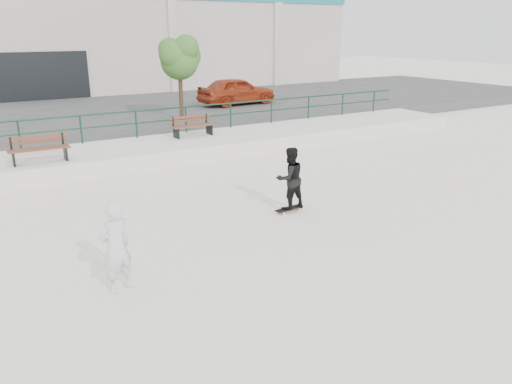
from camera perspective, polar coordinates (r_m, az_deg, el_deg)
ground at (r=9.70m, az=1.75°, el=-8.57°), size 120.00×120.00×0.00m
ledge at (r=17.89m, az=-15.07°, el=4.16°), size 30.00×3.00×0.50m
parking_strip at (r=26.03m, az=-20.56°, el=7.82°), size 60.00×14.00×0.50m
railing at (r=18.93m, az=-16.47°, el=7.86°), size 28.00×0.06×1.03m
commercial_building at (r=39.54m, az=-25.53°, el=16.68°), size 44.20×16.33×8.00m
bench_left at (r=16.56m, az=-23.56°, el=4.51°), size 1.78×0.57×0.81m
bench_right at (r=19.22m, az=-7.30°, el=7.49°), size 1.69×0.55×0.77m
tree at (r=22.70m, az=-8.72°, el=15.08°), size 2.07×1.84×3.69m
red_car at (r=27.47m, az=-2.23°, el=11.48°), size 4.37×1.94×1.46m
skateboard at (r=12.54m, az=3.81°, el=-1.93°), size 0.80×0.28×0.09m
standing_skater at (r=12.29m, az=3.89°, el=1.57°), size 0.77×0.61×1.55m
seated_skater at (r=8.86m, az=-15.75°, el=-6.12°), size 0.69×0.56×1.64m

